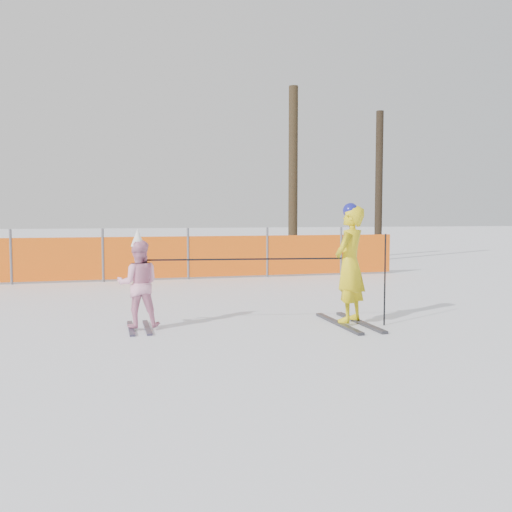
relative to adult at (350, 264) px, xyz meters
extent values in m
plane|color=white|center=(-1.35, -0.37, -0.87)|extent=(120.00, 120.00, 0.00)
cube|color=black|center=(-0.17, 0.00, -0.85)|extent=(0.09, 1.55, 0.04)
cube|color=black|center=(0.17, 0.00, -0.85)|extent=(0.09, 1.55, 0.04)
imported|color=yellow|center=(0.00, 0.00, 0.00)|extent=(0.71, 0.70, 1.66)
sphere|color=navy|center=(0.00, 0.00, 0.77)|extent=(0.22, 0.22, 0.22)
cube|color=black|center=(-3.06, 0.41, -0.85)|extent=(0.09, 0.99, 0.03)
cube|color=black|center=(-2.84, 0.41, -0.85)|extent=(0.09, 0.99, 0.03)
imported|color=#FCA4C8|center=(-2.95, 0.41, -0.24)|extent=(0.61, 0.49, 1.19)
cone|color=white|center=(-2.95, 0.41, 0.40)|extent=(0.19, 0.19, 0.24)
cylinder|color=black|center=(0.45, -0.20, -0.21)|extent=(0.02, 0.02, 1.30)
cylinder|color=black|center=(-1.47, 0.21, 0.09)|extent=(2.70, 0.40, 0.02)
cylinder|color=#595960|center=(-5.45, 6.27, -0.24)|extent=(0.06, 0.06, 1.25)
cylinder|color=#595960|center=(-3.45, 6.27, -0.24)|extent=(0.06, 0.06, 1.25)
cylinder|color=#595960|center=(-1.45, 6.27, -0.24)|extent=(0.06, 0.06, 1.25)
cylinder|color=#595960|center=(0.55, 6.27, -0.24)|extent=(0.06, 0.06, 1.25)
cylinder|color=#595960|center=(2.55, 6.27, -0.24)|extent=(0.06, 0.06, 1.25)
cube|color=#F95E0D|center=(-3.75, 6.27, -0.32)|extent=(15.40, 0.03, 1.00)
cylinder|color=#322616|center=(2.49, 10.06, 1.96)|extent=(0.30, 0.30, 5.66)
cylinder|color=black|center=(5.72, 10.44, 1.68)|extent=(0.25, 0.25, 5.09)
camera|label=1|loc=(-3.36, -7.50, 0.71)|focal=40.00mm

